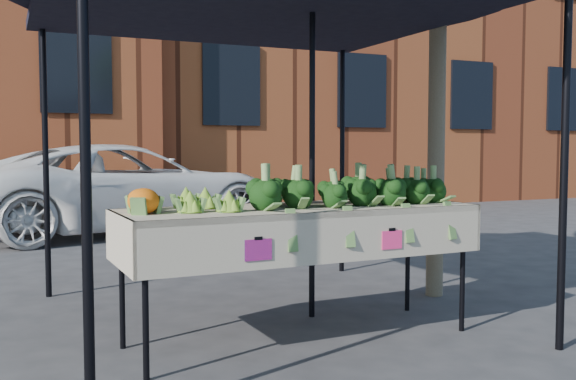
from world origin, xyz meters
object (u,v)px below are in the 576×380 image
object	(u,v)px
table	(300,273)
vehicle	(124,74)
canopy	(265,137)
street_tree	(438,50)

from	to	relation	value
table	vehicle	bearing A→B (deg)	90.72
canopy	street_tree	world-z (taller)	street_tree
canopy	vehicle	world-z (taller)	vehicle
street_tree	canopy	bearing A→B (deg)	-175.52
table	canopy	world-z (taller)	canopy
table	vehicle	xyz separation A→B (m)	(-0.08, 6.22, 1.98)
table	street_tree	world-z (taller)	street_tree
vehicle	street_tree	xyz separation A→B (m)	(1.71, -5.51, -0.30)
table	street_tree	xyz separation A→B (m)	(1.63, 0.70, 1.68)
canopy	street_tree	bearing A→B (deg)	4.48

